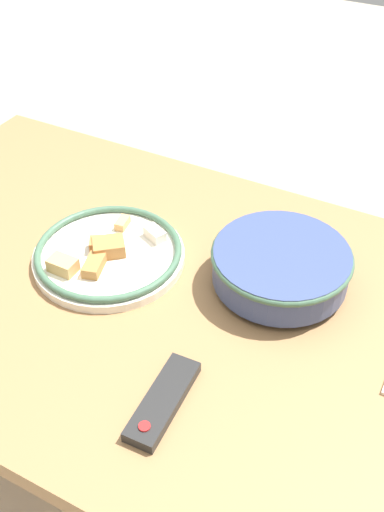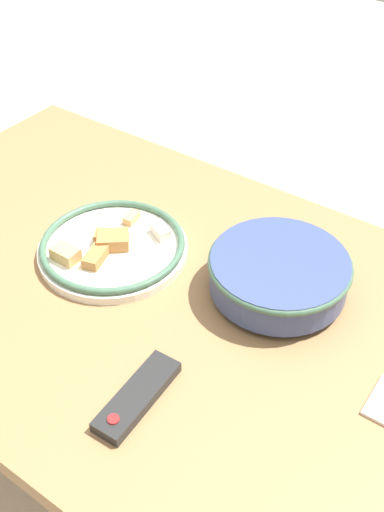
# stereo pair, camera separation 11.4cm
# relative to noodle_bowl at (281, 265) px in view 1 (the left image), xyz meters

# --- Properties ---
(ground_plane) EXTENTS (8.00, 8.00, 0.00)m
(ground_plane) POSITION_rel_noodle_bowl_xyz_m (0.17, 0.12, -0.75)
(ground_plane) COLOR #B7A88E
(dining_table) EXTENTS (1.45, 0.84, 0.70)m
(dining_table) POSITION_rel_noodle_bowl_xyz_m (0.17, 0.12, -0.13)
(dining_table) COLOR olive
(dining_table) RESTS_ON ground_plane
(noodle_bowl) EXTENTS (0.26, 0.26, 0.08)m
(noodle_bowl) POSITION_rel_noodle_bowl_xyz_m (0.00, 0.00, 0.00)
(noodle_bowl) COLOR #384775
(noodle_bowl) RESTS_ON dining_table
(food_plate) EXTENTS (0.30, 0.30, 0.05)m
(food_plate) POSITION_rel_noodle_bowl_xyz_m (0.32, 0.09, -0.03)
(food_plate) COLOR silver
(food_plate) RESTS_ON dining_table
(tv_remote) EXTENTS (0.06, 0.17, 0.02)m
(tv_remote) POSITION_rel_noodle_bowl_xyz_m (0.06, 0.34, -0.04)
(tv_remote) COLOR black
(tv_remote) RESTS_ON dining_table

